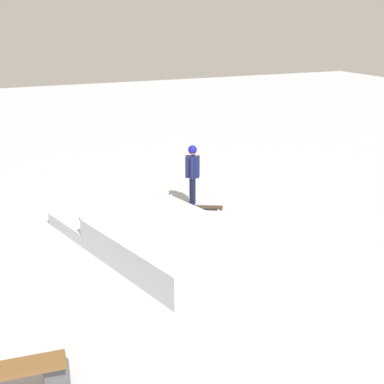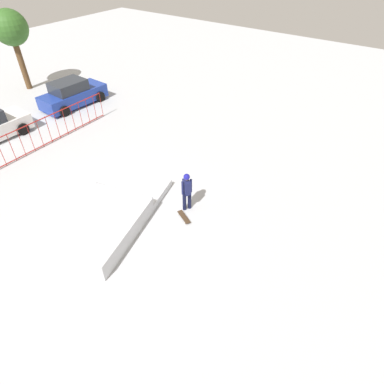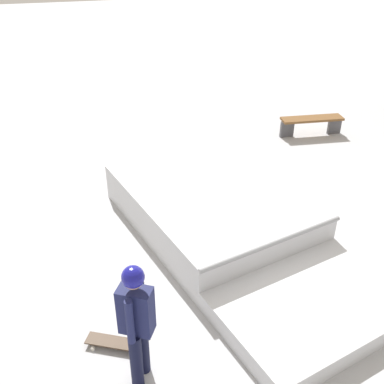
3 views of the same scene
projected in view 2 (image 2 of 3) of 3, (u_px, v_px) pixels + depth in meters
ground_plane at (120, 213)px, 13.05m from camera, size 60.00×60.00×0.00m
skate_ramp at (107, 219)px, 12.36m from camera, size 5.88×3.89×0.74m
skater at (187, 189)px, 12.64m from camera, size 0.39×0.44×1.73m
skateboard at (184, 217)px, 12.78m from camera, size 0.54×0.80×0.09m
perimeter_fence at (16, 145)px, 15.63m from camera, size 11.02×0.32×1.50m
parked_car_blue at (72, 94)px, 20.40m from camera, size 4.17×2.06×1.60m
distant_tree at (11, 29)px, 20.58m from camera, size 2.19×2.19×5.02m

